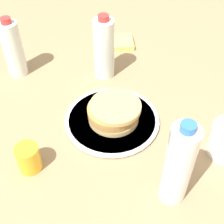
{
  "coord_description": "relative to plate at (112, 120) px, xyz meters",
  "views": [
    {
      "loc": [
        -0.35,
        -0.53,
        0.68
      ],
      "look_at": [
        0.03,
        -0.01,
        0.04
      ],
      "focal_mm": 50.0,
      "sensor_mm": 36.0,
      "label": 1
    }
  ],
  "objects": [
    {
      "name": "ground_plane",
      "position": [
        -0.03,
        0.01,
        -0.01
      ],
      "size": [
        4.0,
        4.0,
        0.0
      ],
      "primitive_type": "plane",
      "color": "#9E7F5B"
    },
    {
      "name": "pancake_stack",
      "position": [
        0.0,
        -0.0,
        0.03
      ],
      "size": [
        0.15,
        0.15,
        0.06
      ],
      "color": "#D6B87A",
      "rests_on": "plate"
    },
    {
      "name": "plate",
      "position": [
        0.0,
        0.0,
        0.0
      ],
      "size": [
        0.28,
        0.28,
        0.01
      ],
      "color": "white",
      "rests_on": "ground_plane"
    },
    {
      "name": "napkin",
      "position": [
        0.26,
        0.32,
        0.0
      ],
      "size": [
        0.16,
        0.15,
        0.02
      ],
      "color": "#E5D166",
      "rests_on": "ground_plane"
    },
    {
      "name": "water_bottle_far",
      "position": [
        -0.12,
        0.38,
        0.09
      ],
      "size": [
        0.07,
        0.07,
        0.21
      ],
      "color": "silver",
      "rests_on": "ground_plane"
    },
    {
      "name": "water_bottle_near",
      "position": [
        -0.02,
        -0.28,
        0.11
      ],
      "size": [
        0.06,
        0.06,
        0.25
      ],
      "color": "white",
      "rests_on": "ground_plane"
    },
    {
      "name": "water_bottle_mid",
      "position": [
        0.11,
        0.2,
        0.1
      ],
      "size": [
        0.07,
        0.07,
        0.22
      ],
      "color": "silver",
      "rests_on": "ground_plane"
    },
    {
      "name": "juice_glass",
      "position": [
        -0.27,
        -0.01,
        0.03
      ],
      "size": [
        0.06,
        0.06,
        0.08
      ],
      "color": "yellow",
      "rests_on": "ground_plane"
    }
  ]
}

